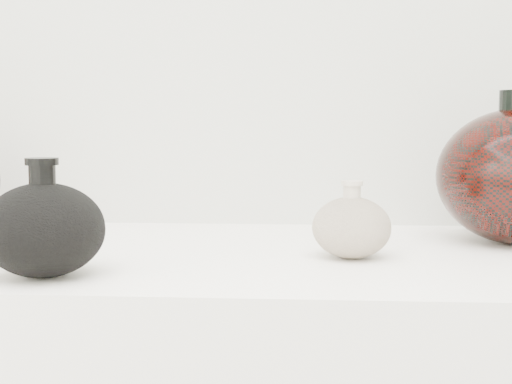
{
  "coord_description": "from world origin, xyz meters",
  "views": [
    {
      "loc": [
        0.09,
        0.03,
        1.07
      ],
      "look_at": [
        0.03,
        0.92,
        0.98
      ],
      "focal_mm": 50.0,
      "sensor_mm": 36.0,
      "label": 1
    }
  ],
  "objects": [
    {
      "name": "black_gourd_vase",
      "position": [
        -0.19,
        0.78,
        0.95
      ],
      "size": [
        0.16,
        0.16,
        0.13
      ],
      "color": "black",
      "rests_on": "display_counter"
    },
    {
      "name": "cream_gourd_vase",
      "position": [
        0.15,
        0.91,
        0.94
      ],
      "size": [
        0.1,
        0.1,
        0.1
      ],
      "color": "beige",
      "rests_on": "display_counter"
    }
  ]
}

